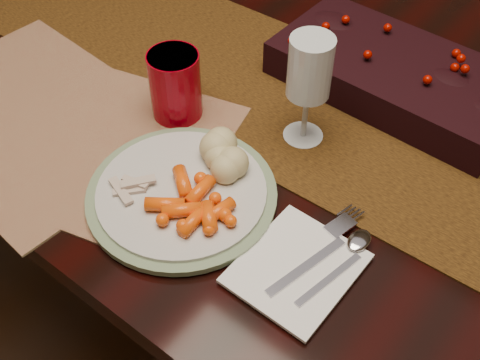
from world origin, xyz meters
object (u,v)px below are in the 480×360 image
Objects in this scene: centerpiece at (397,70)px; dining_table at (312,235)px; red_cup at (175,85)px; mashed_potatoes at (224,151)px; baby_carrots at (193,205)px; turkey_shreds at (134,188)px; wine_glass at (308,91)px; dinner_plate at (182,193)px; placemat_main at (76,135)px; napkin at (297,268)px.

dining_table is at bearing -135.60° from centerpiece.
mashed_potatoes is at bearing -21.15° from red_cup.
mashed_potatoes is 0.15m from red_cup.
centerpiece is 4.38× the size of mashed_potatoes.
baby_carrots is 0.93× the size of red_cup.
dining_table is 0.55m from turkey_shreds.
wine_glass reaches higher than dining_table.
red_cup is (-0.08, 0.17, 0.03)m from turkey_shreds.
dining_table is 6.88× the size of dinner_plate.
turkey_shreds is (-0.08, -0.02, -0.00)m from baby_carrots.
dining_table is at bearing 98.54° from wine_glass.
mashed_potatoes is at bearing -107.92° from centerpiece.
napkin is at bearing -13.88° from placemat_main.
red_cup is (-0.31, 0.13, 0.05)m from napkin.
dining_table is 0.50m from dinner_plate.
wine_glass is (0.02, -0.11, 0.46)m from dining_table.
turkey_shreds is at bearing -65.92° from red_cup.
dinner_plate is at bearing 41.06° from turkey_shreds.
turkey_shreds reaches higher than dining_table.
dinner_plate is at bearing -46.29° from red_cup.
red_cup reaches higher than napkin.
turkey_shreds is at bearing -163.91° from baby_carrots.
mashed_potatoes is at bearing 102.91° from baby_carrots.
dining_table is 18.10× the size of baby_carrots.
baby_carrots is (-0.01, -0.33, 0.40)m from dining_table.
dinner_plate is 0.23m from wine_glass.
baby_carrots is 0.57× the size of wine_glass.
mashed_potatoes reaches higher than dinner_plate.
wine_glass is (0.06, 0.21, 0.08)m from dinner_plate.
mashed_potatoes reaches higher than baby_carrots.
placemat_main is 0.17m from red_cup.
dinner_plate is at bearing -179.77° from napkin.
dining_table is 0.48m from mashed_potatoes.
centerpiece is (0.07, 0.07, 0.42)m from dining_table.
turkey_shreds is at bearing -113.72° from wine_glass.
red_cup is at bearing 133.71° from dinner_plate.
dining_table is 4.65× the size of centerpiece.
baby_carrots is 0.65× the size of napkin.
mashed_potatoes is 1.34× the size of turkey_shreds.
dinner_plate is (-0.04, -0.32, 0.39)m from dining_table.
wine_glass is (-0.13, 0.21, 0.08)m from napkin.
centerpiece is 0.41m from baby_carrots.
mashed_potatoes is (-0.02, 0.09, 0.02)m from baby_carrots.
placemat_main is at bearing 177.16° from baby_carrots.
mashed_potatoes is 0.13m from turkey_shreds.
centerpiece is 0.88× the size of placemat_main.
centerpiece is at bearing 101.68° from napkin.
mashed_potatoes is at bearing 78.22° from dinner_plate.
placemat_main is 4.44× the size of baby_carrots.
turkey_shreds is 0.24m from napkin.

